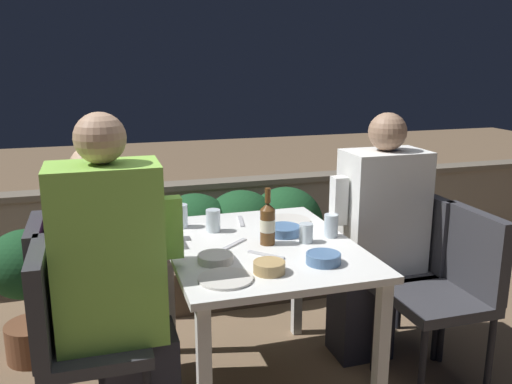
{
  "coord_description": "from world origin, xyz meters",
  "views": [
    {
      "loc": [
        -0.68,
        -2.19,
        1.55
      ],
      "look_at": [
        0.0,
        0.08,
        0.96
      ],
      "focal_mm": 38.0,
      "sensor_mm": 36.0,
      "label": 1
    }
  ],
  "objects_px": {
    "chair_left_far": "(64,292)",
    "beer_bottle": "(268,223)",
    "person_purple_stripe": "(108,274)",
    "chair_right_near": "(455,281)",
    "person_white_polo": "(376,237)",
    "potted_plant": "(27,281)",
    "chair_right_far": "(407,254)",
    "person_green_blouse": "(118,286)",
    "chair_left_near": "(71,328)"
  },
  "relations": [
    {
      "from": "chair_left_far",
      "to": "beer_bottle",
      "type": "distance_m",
      "value": 0.96
    },
    {
      "from": "person_purple_stripe",
      "to": "chair_right_near",
      "type": "xyz_separation_m",
      "value": [
        1.55,
        -0.4,
        -0.06
      ]
    },
    {
      "from": "person_white_polo",
      "to": "potted_plant",
      "type": "height_order",
      "value": "person_white_polo"
    },
    {
      "from": "chair_left_far",
      "to": "chair_right_far",
      "type": "distance_m",
      "value": 1.72
    },
    {
      "from": "chair_right_near",
      "to": "person_white_polo",
      "type": "xyz_separation_m",
      "value": [
        -0.21,
        0.37,
        0.11
      ]
    },
    {
      "from": "chair_right_near",
      "to": "potted_plant",
      "type": "bearing_deg",
      "value": 156.98
    },
    {
      "from": "person_green_blouse",
      "to": "person_white_polo",
      "type": "relative_size",
      "value": 1.06
    },
    {
      "from": "person_white_polo",
      "to": "potted_plant",
      "type": "relative_size",
      "value": 1.83
    },
    {
      "from": "potted_plant",
      "to": "chair_right_far",
      "type": "bearing_deg",
      "value": -13.28
    },
    {
      "from": "person_green_blouse",
      "to": "person_purple_stripe",
      "type": "relative_size",
      "value": 1.15
    },
    {
      "from": "person_white_polo",
      "to": "beer_bottle",
      "type": "relative_size",
      "value": 5.01
    },
    {
      "from": "chair_left_near",
      "to": "chair_left_far",
      "type": "distance_m",
      "value": 0.36
    },
    {
      "from": "chair_left_near",
      "to": "chair_left_far",
      "type": "xyz_separation_m",
      "value": [
        -0.04,
        0.36,
        0.0
      ]
    },
    {
      "from": "chair_left_near",
      "to": "person_white_polo",
      "type": "distance_m",
      "value": 1.54
    },
    {
      "from": "chair_left_far",
      "to": "chair_right_far",
      "type": "relative_size",
      "value": 1.0
    },
    {
      "from": "chair_left_near",
      "to": "person_green_blouse",
      "type": "xyz_separation_m",
      "value": [
        0.19,
        -0.0,
        0.15
      ]
    },
    {
      "from": "chair_right_near",
      "to": "person_purple_stripe",
      "type": "bearing_deg",
      "value": 165.56
    },
    {
      "from": "person_green_blouse",
      "to": "chair_right_near",
      "type": "distance_m",
      "value": 1.53
    },
    {
      "from": "chair_right_near",
      "to": "beer_bottle",
      "type": "bearing_deg",
      "value": 167.42
    },
    {
      "from": "chair_left_near",
      "to": "person_green_blouse",
      "type": "height_order",
      "value": "person_green_blouse"
    },
    {
      "from": "chair_left_near",
      "to": "person_purple_stripe",
      "type": "distance_m",
      "value": 0.4
    },
    {
      "from": "chair_right_near",
      "to": "potted_plant",
      "type": "relative_size",
      "value": 1.22
    },
    {
      "from": "person_purple_stripe",
      "to": "chair_right_far",
      "type": "xyz_separation_m",
      "value": [
        1.53,
        -0.03,
        -0.06
      ]
    },
    {
      "from": "chair_left_near",
      "to": "potted_plant",
      "type": "relative_size",
      "value": 1.22
    },
    {
      "from": "chair_left_far",
      "to": "potted_plant",
      "type": "bearing_deg",
      "value": 115.4
    },
    {
      "from": "person_purple_stripe",
      "to": "beer_bottle",
      "type": "height_order",
      "value": "person_purple_stripe"
    },
    {
      "from": "person_green_blouse",
      "to": "beer_bottle",
      "type": "distance_m",
      "value": 0.69
    },
    {
      "from": "chair_left_near",
      "to": "person_white_polo",
      "type": "bearing_deg",
      "value": 12.67
    },
    {
      "from": "chair_right_far",
      "to": "person_white_polo",
      "type": "relative_size",
      "value": 0.67
    },
    {
      "from": "person_green_blouse",
      "to": "chair_left_far",
      "type": "xyz_separation_m",
      "value": [
        -0.23,
        0.36,
        -0.15
      ]
    },
    {
      "from": "person_purple_stripe",
      "to": "potted_plant",
      "type": "bearing_deg",
      "value": 132.88
    },
    {
      "from": "person_purple_stripe",
      "to": "chair_right_far",
      "type": "bearing_deg",
      "value": -0.97
    },
    {
      "from": "chair_left_near",
      "to": "chair_right_near",
      "type": "bearing_deg",
      "value": -1.26
    },
    {
      "from": "chair_left_near",
      "to": "person_white_polo",
      "type": "xyz_separation_m",
      "value": [
        1.49,
        0.34,
        0.11
      ]
    },
    {
      "from": "chair_right_far",
      "to": "potted_plant",
      "type": "distance_m",
      "value": 1.98
    },
    {
      "from": "chair_right_near",
      "to": "person_white_polo",
      "type": "relative_size",
      "value": 0.67
    },
    {
      "from": "beer_bottle",
      "to": "chair_right_near",
      "type": "bearing_deg",
      "value": -12.58
    },
    {
      "from": "person_purple_stripe",
      "to": "chair_left_far",
      "type": "bearing_deg",
      "value": -180.0
    },
    {
      "from": "chair_right_far",
      "to": "potted_plant",
      "type": "relative_size",
      "value": 1.22
    },
    {
      "from": "chair_left_far",
      "to": "beer_bottle",
      "type": "height_order",
      "value": "beer_bottle"
    },
    {
      "from": "chair_left_far",
      "to": "person_purple_stripe",
      "type": "bearing_deg",
      "value": 0.0
    },
    {
      "from": "potted_plant",
      "to": "chair_right_near",
      "type": "bearing_deg",
      "value": -23.02
    },
    {
      "from": "chair_right_near",
      "to": "chair_right_far",
      "type": "bearing_deg",
      "value": 93.44
    },
    {
      "from": "person_white_polo",
      "to": "beer_bottle",
      "type": "height_order",
      "value": "person_white_polo"
    },
    {
      "from": "chair_left_near",
      "to": "potted_plant",
      "type": "distance_m",
      "value": 0.83
    },
    {
      "from": "chair_left_far",
      "to": "person_white_polo",
      "type": "bearing_deg",
      "value": -0.97
    },
    {
      "from": "chair_left_near",
      "to": "chair_right_near",
      "type": "relative_size",
      "value": 1.0
    },
    {
      "from": "chair_left_near",
      "to": "person_white_polo",
      "type": "relative_size",
      "value": 0.67
    },
    {
      "from": "chair_left_near",
      "to": "person_purple_stripe",
      "type": "bearing_deg",
      "value": 66.57
    },
    {
      "from": "person_green_blouse",
      "to": "chair_left_far",
      "type": "bearing_deg",
      "value": 122.05
    }
  ]
}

